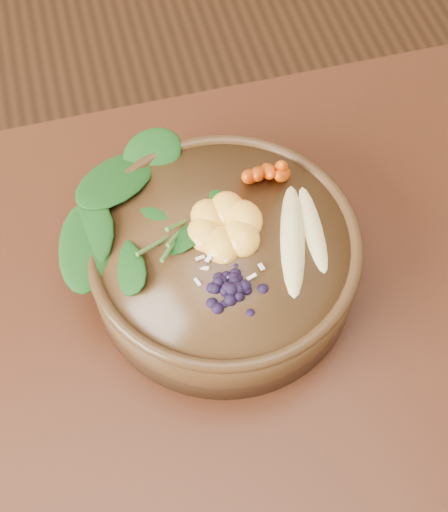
{
  "coord_description": "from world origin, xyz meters",
  "views": [
    {
      "loc": [
        0.03,
        -0.19,
        1.43
      ],
      "look_at": [
        0.13,
        0.18,
        0.8
      ],
      "focal_mm": 50.0,
      "sensor_mm": 36.0,
      "label": 1
    }
  ],
  "objects_px": {
    "stoneware_bowl": "(224,261)",
    "banana_halves": "(304,227)",
    "mandarin_cluster": "(225,219)",
    "blueberry_pile": "(231,282)",
    "kale_heap": "(178,186)",
    "dining_table": "(148,489)",
    "carrot_cluster": "(268,157)"
  },
  "relations": [
    {
      "from": "stoneware_bowl",
      "to": "banana_halves",
      "type": "height_order",
      "value": "banana_halves"
    },
    {
      "from": "mandarin_cluster",
      "to": "blueberry_pile",
      "type": "xyz_separation_m",
      "value": [
        -0.01,
        -0.07,
        0.0
      ]
    },
    {
      "from": "kale_heap",
      "to": "banana_halves",
      "type": "distance_m",
      "value": 0.13
    },
    {
      "from": "dining_table",
      "to": "mandarin_cluster",
      "type": "height_order",
      "value": "mandarin_cluster"
    },
    {
      "from": "dining_table",
      "to": "carrot_cluster",
      "type": "height_order",
      "value": "carrot_cluster"
    },
    {
      "from": "banana_halves",
      "to": "blueberry_pile",
      "type": "relative_size",
      "value": 1.19
    },
    {
      "from": "mandarin_cluster",
      "to": "carrot_cluster",
      "type": "bearing_deg",
      "value": 39.39
    },
    {
      "from": "banana_halves",
      "to": "mandarin_cluster",
      "type": "bearing_deg",
      "value": 170.25
    },
    {
      "from": "stoneware_bowl",
      "to": "carrot_cluster",
      "type": "xyz_separation_m",
      "value": [
        0.06,
        0.06,
        0.08
      ]
    },
    {
      "from": "dining_table",
      "to": "carrot_cluster",
      "type": "xyz_separation_m",
      "value": [
        0.19,
        0.24,
        0.21
      ]
    },
    {
      "from": "kale_heap",
      "to": "carrot_cluster",
      "type": "bearing_deg",
      "value": -0.29
    },
    {
      "from": "stoneware_bowl",
      "to": "mandarin_cluster",
      "type": "height_order",
      "value": "mandarin_cluster"
    },
    {
      "from": "stoneware_bowl",
      "to": "blueberry_pile",
      "type": "xyz_separation_m",
      "value": [
        -0.01,
        -0.06,
        0.06
      ]
    },
    {
      "from": "stoneware_bowl",
      "to": "kale_heap",
      "type": "relative_size",
      "value": 1.53
    },
    {
      "from": "carrot_cluster",
      "to": "blueberry_pile",
      "type": "xyz_separation_m",
      "value": [
        -0.07,
        -0.12,
        -0.02
      ]
    },
    {
      "from": "dining_table",
      "to": "kale_heap",
      "type": "bearing_deg",
      "value": 67.86
    },
    {
      "from": "stoneware_bowl",
      "to": "banana_halves",
      "type": "distance_m",
      "value": 0.09
    },
    {
      "from": "stoneware_bowl",
      "to": "carrot_cluster",
      "type": "height_order",
      "value": "carrot_cluster"
    },
    {
      "from": "mandarin_cluster",
      "to": "kale_heap",
      "type": "bearing_deg",
      "value": 127.41
    },
    {
      "from": "stoneware_bowl",
      "to": "mandarin_cluster",
      "type": "relative_size",
      "value": 3.15
    },
    {
      "from": "dining_table",
      "to": "carrot_cluster",
      "type": "distance_m",
      "value": 0.37
    },
    {
      "from": "banana_halves",
      "to": "mandarin_cluster",
      "type": "height_order",
      "value": "mandarin_cluster"
    },
    {
      "from": "mandarin_cluster",
      "to": "blueberry_pile",
      "type": "bearing_deg",
      "value": -100.07
    },
    {
      "from": "dining_table",
      "to": "carrot_cluster",
      "type": "bearing_deg",
      "value": 51.31
    },
    {
      "from": "dining_table",
      "to": "stoneware_bowl",
      "type": "distance_m",
      "value": 0.25
    },
    {
      "from": "stoneware_bowl",
      "to": "kale_heap",
      "type": "height_order",
      "value": "kale_heap"
    },
    {
      "from": "kale_heap",
      "to": "blueberry_pile",
      "type": "bearing_deg",
      "value": -79.0
    },
    {
      "from": "dining_table",
      "to": "mandarin_cluster",
      "type": "relative_size",
      "value": 18.24
    },
    {
      "from": "kale_heap",
      "to": "mandarin_cluster",
      "type": "xyz_separation_m",
      "value": [
        0.04,
        -0.05,
        -0.01
      ]
    },
    {
      "from": "blueberry_pile",
      "to": "carrot_cluster",
      "type": "bearing_deg",
      "value": 59.65
    },
    {
      "from": "dining_table",
      "to": "stoneware_bowl",
      "type": "xyz_separation_m",
      "value": [
        0.13,
        0.18,
        0.13
      ]
    },
    {
      "from": "banana_halves",
      "to": "blueberry_pile",
      "type": "height_order",
      "value": "blueberry_pile"
    }
  ]
}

